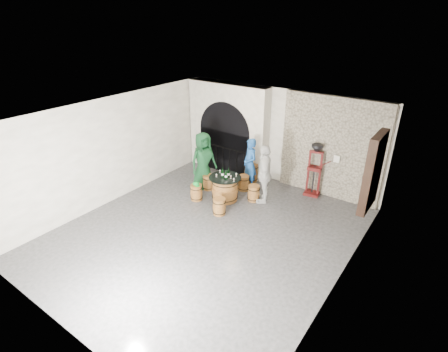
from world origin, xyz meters
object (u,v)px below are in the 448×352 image
Objects in this scene: barrel_stool_near_left at (196,192)px; person_green at (203,160)px; barrel_stool_left at (208,182)px; wine_bottle_right at (229,173)px; person_white at (264,174)px; wine_bottle_left at (223,173)px; barrel_table at (225,188)px; person_blue at (250,164)px; barrel_stool_far at (244,183)px; wine_bottle_center at (226,175)px; barrel_stool_right at (254,193)px; corking_press at (315,166)px; side_barrel at (251,172)px; barrel_stool_near_right at (219,206)px.

barrel_stool_near_left is 1.17m from person_green.
barrel_stool_left is 1.16m from wine_bottle_right.
wine_bottle_left is (-1.09, -0.67, -0.02)m from person_white.
wine_bottle_right is (0.14, 0.12, 0.00)m from wine_bottle_left.
barrel_table is 0.91m from barrel_stool_near_left.
barrel_stool_far is at bearing -66.56° from person_blue.
person_blue is at bearing 87.17° from wine_bottle_center.
barrel_stool_right is 1.00× the size of barrel_stool_near_left.
barrel_stool_right is at bearing -141.29° from corking_press.
person_blue reaches higher than wine_bottle_right.
barrel_stool_far is at bearing -77.66° from side_barrel.
barrel_stool_left is 0.27× the size of person_green.
person_blue is (0.89, 1.72, 0.60)m from barrel_stool_near_left.
wine_bottle_left is (0.66, 0.49, 0.65)m from barrel_stool_near_left.
barrel_stool_right is 1.79m from barrel_stool_near_left.
barrel_stool_near_right is at bearing -80.49° from side_barrel.
barrel_stool_near_left is at bearing -107.75° from side_barrel.
barrel_stool_left is 1.00× the size of barrel_stool_near_left.
barrel_stool_near_right is 1.13m from barrel_stool_near_left.
side_barrel is (0.03, 1.67, -0.58)m from wine_bottle_left.
corking_press is (2.14, 0.27, 0.68)m from side_barrel.
wine_bottle_right is at bearing -84.21° from person_green.
barrel_stool_near_left is at bearing -85.86° from person_blue.
person_white reaches higher than barrel_stool_right.
wine_bottle_right is (-0.69, -0.39, 0.65)m from barrel_stool_right.
wine_bottle_center is 0.17m from wine_bottle_right.
person_blue is (0.04, 0.29, 0.60)m from barrel_stool_far.
person_blue reaches higher than wine_bottle_center.
barrel_table is at bearing 138.50° from wine_bottle_center.
wine_bottle_center is 1.00× the size of wine_bottle_right.
barrel_stool_near_left is 1.20m from wine_bottle_right.
corking_press is at bearing -46.20° from person_green.
barrel_stool_left is at bearing -159.21° from corking_press.
barrel_stool_near_right is 2.10m from person_blue.
barrel_stool_left is at bearing 163.67° from barrel_table.
corking_press reaches higher than wine_bottle_right.
side_barrel reaches higher than barrel_stool_right.
wine_bottle_right is at bearing -150.22° from barrel_stool_right.
barrel_stool_near_right is at bearing -52.50° from person_blue.
side_barrel is at bearing 72.25° from barrel_stool_near_left.
barrel_stool_near_left is 0.27× the size of person_green.
barrel_stool_near_left is (0.14, -0.79, 0.00)m from barrel_stool_left.
barrel_table is 0.91m from barrel_stool_near_right.
barrel_stool_right is 0.78× the size of side_barrel.
person_white is (2.13, 0.30, -0.02)m from person_green.
wine_bottle_right reaches higher than barrel_stool_near_right.
person_green reaches higher than wine_bottle_center.
barrel_stool_far is 1.16m from person_white.
person_green is at bearing -162.11° from corking_press.
person_white is at bearing 37.91° from wine_bottle_center.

